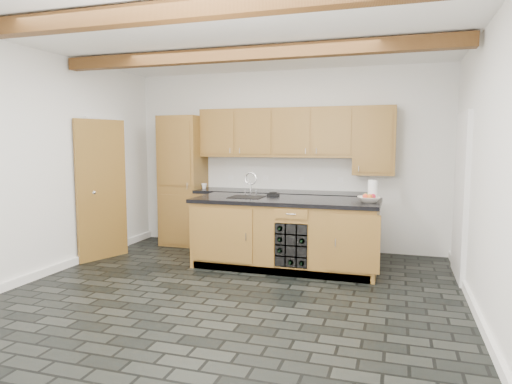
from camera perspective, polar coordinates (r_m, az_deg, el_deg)
ground at (r=5.16m, az=-3.18°, el=-12.70°), size 5.00×5.00×0.00m
room_shell at (r=5.42m, az=-2.15°, el=4.65°), size 5.01×5.00×5.00m
back_cabinetry at (r=7.16m, az=0.26°, el=0.63°), size 3.65×0.62×2.20m
island at (r=6.14m, az=3.73°, el=-5.15°), size 2.48×0.96×0.93m
faucet at (r=6.27m, az=-1.08°, el=-0.30°), size 0.45×0.40×0.34m
kitchen_scale at (r=6.41m, az=2.16°, el=-0.24°), size 0.17×0.11×0.05m
fruit_bowl at (r=5.88m, az=13.91°, el=-0.90°), size 0.34×0.34×0.07m
fruit_cluster at (r=5.87m, az=13.92°, el=-0.54°), size 0.16×0.17×0.07m
paper_towel at (r=5.93m, az=14.37°, el=0.13°), size 0.12×0.12×0.27m
mug at (r=7.45m, az=-6.52°, el=0.74°), size 0.12×0.12×0.08m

